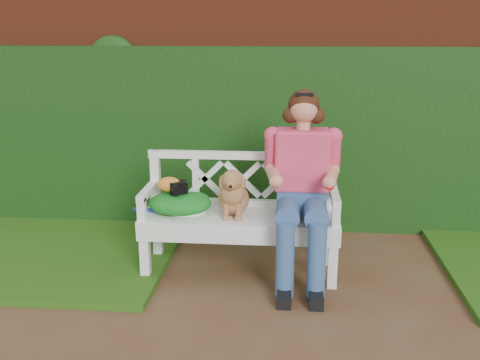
{
  "coord_description": "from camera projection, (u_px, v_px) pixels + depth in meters",
  "views": [
    {
      "loc": [
        -0.14,
        -3.44,
        1.85
      ],
      "look_at": [
        -0.51,
        0.62,
        0.75
      ],
      "focal_mm": 42.0,
      "sensor_mm": 36.0,
      "label": 1
    }
  ],
  "objects": [
    {
      "name": "brick_wall",
      "position": [
        305.0,
        111.0,
        5.32
      ],
      "size": [
        10.0,
        0.3,
        2.2
      ],
      "primitive_type": "cube",
      "color": "maroon",
      "rests_on": "ground"
    },
    {
      "name": "green_bag",
      "position": [
        180.0,
        202.0,
        4.3
      ],
      "size": [
        0.55,
        0.46,
        0.17
      ],
      "primitive_type": null,
      "rotation": [
        0.0,
        0.0,
        0.18
      ],
      "color": "green",
      "rests_on": "garden_bench"
    },
    {
      "name": "seated_woman",
      "position": [
        302.0,
        187.0,
        4.18
      ],
      "size": [
        0.8,
        0.94,
        1.42
      ],
      "primitive_type": null,
      "rotation": [
        0.0,
        0.0,
        0.29
      ],
      "color": "#EE3A6A",
      "rests_on": "ground"
    },
    {
      "name": "garden_bench",
      "position": [
        240.0,
        243.0,
        4.36
      ],
      "size": [
        1.58,
        0.61,
        0.48
      ],
      "primitive_type": null,
      "rotation": [
        0.0,
        0.0,
        0.01
      ],
      "color": "white",
      "rests_on": "ground"
    },
    {
      "name": "tennis_racket",
      "position": [
        182.0,
        211.0,
        4.33
      ],
      "size": [
        0.65,
        0.44,
        0.03
      ],
      "primitive_type": null,
      "rotation": [
        0.0,
        0.0,
        0.34
      ],
      "color": "silver",
      "rests_on": "garden_bench"
    },
    {
      "name": "dog",
      "position": [
        233.0,
        191.0,
        4.22
      ],
      "size": [
        0.36,
        0.41,
        0.38
      ],
      "primitive_type": null,
      "rotation": [
        0.0,
        0.0,
        0.35
      ],
      "color": "#A36D2D",
      "rests_on": "garden_bench"
    },
    {
      "name": "grass_left",
      "position": [
        25.0,
        247.0,
        4.85
      ],
      "size": [
        2.6,
        2.0,
        0.05
      ],
      "primitive_type": "cube",
      "color": "#1A480E",
      "rests_on": "ground"
    },
    {
      "name": "camera_item",
      "position": [
        178.0,
        187.0,
        4.25
      ],
      "size": [
        0.16,
        0.14,
        0.09
      ],
      "primitive_type": "cube",
      "rotation": [
        0.0,
        0.0,
        0.42
      ],
      "color": "black",
      "rests_on": "green_bag"
    },
    {
      "name": "ivy_hedge",
      "position": [
        305.0,
        141.0,
        5.17
      ],
      "size": [
        10.0,
        0.18,
        1.7
      ],
      "primitive_type": "cube",
      "color": "#1E5314",
      "rests_on": "ground"
    },
    {
      "name": "ground",
      "position": [
        307.0,
        313.0,
        3.78
      ],
      "size": [
        60.0,
        60.0,
        0.0
      ],
      "primitive_type": "plane",
      "color": "#5B301B"
    },
    {
      "name": "baseball_glove",
      "position": [
        169.0,
        184.0,
        4.28
      ],
      "size": [
        0.2,
        0.16,
        0.12
      ],
      "primitive_type": "ellipsoid",
      "rotation": [
        0.0,
        0.0,
        -0.15
      ],
      "color": "orange",
      "rests_on": "green_bag"
    }
  ]
}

